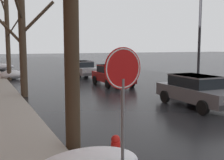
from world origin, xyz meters
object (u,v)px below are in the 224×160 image
(sedan_grey_approaching_near_lane, at_px, (197,90))
(sedan_red_parked_kerbside_close, at_px, (112,75))
(bare_tree_mid_block, at_px, (7,35))
(fire_hydrant, at_px, (116,150))
(bare_tree_at_the_corner, at_px, (70,44))
(bare_tree_second_along_sidewalk, at_px, (23,40))
(sedan_silver_parked_kerbside_mid, at_px, (82,69))
(stop_sign_at_corner, at_px, (123,81))
(street_lamp_post, at_px, (200,36))

(sedan_grey_approaching_near_lane, xyz_separation_m, sedan_red_parked_kerbside_close, (-0.49, 7.89, -0.00))
(bare_tree_mid_block, xyz_separation_m, fire_hydrant, (0.64, -18.31, -3.24))
(bare_tree_at_the_corner, relative_size, fire_hydrant, 7.82)
(bare_tree_second_along_sidewalk, bearing_deg, fire_hydrant, -86.45)
(sedan_silver_parked_kerbside_mid, relative_size, stop_sign_at_corner, 1.54)
(bare_tree_second_along_sidewalk, xyz_separation_m, sedan_red_parked_kerbside_close, (6.25, 2.06, -2.34))
(bare_tree_at_the_corner, distance_m, fire_hydrant, 2.82)
(bare_tree_mid_block, bearing_deg, stop_sign_at_corner, -89.38)
(sedan_red_parked_kerbside_close, height_order, sedan_silver_parked_kerbside_mid, same)
(bare_tree_mid_block, bearing_deg, fire_hydrant, -88.01)
(bare_tree_at_the_corner, bearing_deg, bare_tree_mid_block, 89.90)
(sedan_red_parked_kerbside_close, xyz_separation_m, stop_sign_at_corner, (-6.06, -13.17, 1.36))
(street_lamp_post, bearing_deg, bare_tree_second_along_sidewalk, 156.15)
(bare_tree_at_the_corner, height_order, sedan_silver_parked_kerbside_mid, bare_tree_at_the_corner)
(street_lamp_post, bearing_deg, sedan_silver_parked_kerbside_mid, 101.86)
(bare_tree_second_along_sidewalk, relative_size, bare_tree_mid_block, 0.82)
(bare_tree_at_the_corner, height_order, sedan_grey_approaching_near_lane, bare_tree_at_the_corner)
(sedan_grey_approaching_near_lane, xyz_separation_m, stop_sign_at_corner, (-6.55, -5.28, 1.36))
(bare_tree_second_along_sidewalk, relative_size, fire_hydrant, 8.03)
(bare_tree_mid_block, height_order, fire_hydrant, bare_tree_mid_block)
(bare_tree_at_the_corner, bearing_deg, bare_tree_second_along_sidewalk, 89.68)
(bare_tree_at_the_corner, distance_m, bare_tree_mid_block, 17.08)
(bare_tree_mid_block, relative_size, sedan_red_parked_kerbside_close, 1.72)
(bare_tree_at_the_corner, relative_size, sedan_red_parked_kerbside_close, 1.38)
(bare_tree_at_the_corner, distance_m, sedan_grey_approaching_near_lane, 7.65)
(sedan_red_parked_kerbside_close, bearing_deg, bare_tree_mid_block, 134.86)
(bare_tree_second_along_sidewalk, bearing_deg, stop_sign_at_corner, -89.02)
(bare_tree_mid_block, height_order, sedan_red_parked_kerbside_close, bare_tree_mid_block)
(sedan_grey_approaching_near_lane, bearing_deg, sedan_silver_parked_kerbside_mid, 92.46)
(street_lamp_post, bearing_deg, fire_hydrant, -142.62)
(sedan_grey_approaching_near_lane, relative_size, sedan_silver_parked_kerbside_mid, 1.05)
(fire_hydrant, xyz_separation_m, stop_sign_at_corner, (-0.43, -1.16, 1.76))
(sedan_silver_parked_kerbside_mid, height_order, fire_hydrant, sedan_silver_parked_kerbside_mid)
(bare_tree_second_along_sidewalk, relative_size, sedan_red_parked_kerbside_close, 1.42)
(bare_tree_second_along_sidewalk, distance_m, sedan_grey_approaching_near_lane, 9.22)
(sedan_red_parked_kerbside_close, relative_size, stop_sign_at_corner, 1.47)
(bare_tree_mid_block, relative_size, sedan_grey_approaching_near_lane, 1.57)
(bare_tree_mid_block, distance_m, fire_hydrant, 18.60)
(sedan_silver_parked_kerbside_mid, bearing_deg, bare_tree_second_along_sidewalk, -127.28)
(sedan_red_parked_kerbside_close, distance_m, stop_sign_at_corner, 14.56)
(bare_tree_at_the_corner, relative_size, stop_sign_at_corner, 2.03)
(sedan_red_parked_kerbside_close, relative_size, street_lamp_post, 0.68)
(bare_tree_second_along_sidewalk, height_order, bare_tree_mid_block, bare_tree_mid_block)
(bare_tree_at_the_corner, xyz_separation_m, sedan_silver_parked_kerbside_mid, (6.19, 16.78, -2.05))
(bare_tree_at_the_corner, distance_m, street_lamp_post, 9.98)
(sedan_silver_parked_kerbside_mid, bearing_deg, street_lamp_post, -78.14)
(bare_tree_at_the_corner, height_order, sedan_red_parked_kerbside_close, bare_tree_at_the_corner)
(stop_sign_at_corner, distance_m, street_lamp_post, 11.23)
(bare_tree_mid_block, distance_m, stop_sign_at_corner, 19.53)
(sedan_red_parked_kerbside_close, distance_m, sedan_silver_parked_kerbside_mid, 6.02)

